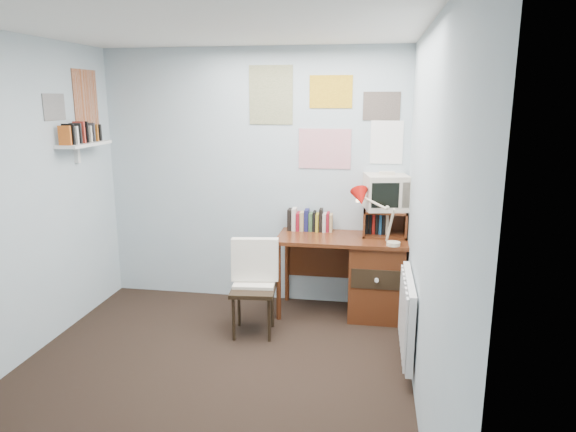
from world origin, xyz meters
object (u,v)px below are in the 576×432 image
Objects in this scene: tv_riser at (385,223)px; desk_chair at (253,290)px; crt_tv at (386,190)px; wall_shelf at (84,144)px; desk_lamp at (394,222)px; radiator at (408,315)px; desk at (370,274)px.

desk_chair is at bearing -148.59° from tv_riser.
crt_tv is 0.60× the size of wall_shelf.
desk_chair is at bearing -6.87° from wall_shelf.
desk_lamp is 1.16× the size of crt_tv.
desk_chair is 1.33m from radiator.
tv_riser is at bearing -100.63° from crt_tv.
desk is at bearing 8.40° from wall_shelf.
tv_riser is 0.50× the size of radiator.
desk_chair is at bearing -151.95° from desk_lamp.
tv_riser is (-0.07, 0.33, -0.09)m from desk_lamp.
wall_shelf reaches higher than radiator.
desk_lamp is 0.70× the size of wall_shelf.
wall_shelf is (-2.57, -0.38, 1.21)m from desk.
crt_tv is (-0.07, 0.35, 0.21)m from desk_lamp.
desk_chair is 1.29× the size of wall_shelf.
desk_chair is at bearing 164.33° from radiator.
desk_chair is 2.00m from wall_shelf.
wall_shelf is at bearing 169.11° from radiator.
desk_chair reaches higher than radiator.
crt_tv reaches higher than desk.
crt_tv is at bearing 10.74° from wall_shelf.
desk is 3.20× the size of crt_tv.
wall_shelf is (-1.58, 0.19, 1.22)m from desk_chair.
radiator is (0.10, -0.71, -0.56)m from desk_lamp.
desk_chair is (-0.99, -0.57, -0.00)m from desk.
tv_riser is (0.12, 0.11, 0.48)m from desk.
desk_lamp is at bearing -48.97° from desk.
desk is 0.80m from crt_tv.
radiator is at bearing -21.13° from desk_chair.
tv_riser is 1.07× the size of crt_tv.
wall_shelf is at bearing 167.67° from desk_chair.
tv_riser is 0.65× the size of wall_shelf.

